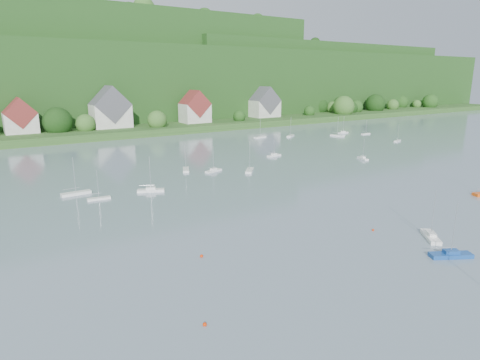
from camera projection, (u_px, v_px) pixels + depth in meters
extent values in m
cube|color=#28501E|center=(93.00, 129.00, 187.73)|extent=(600.00, 60.00, 3.00)
cube|color=#153912|center=(57.00, 85.00, 243.95)|extent=(620.00, 160.00, 40.00)
cube|color=#153912|center=(76.00, 71.00, 243.28)|extent=(240.00, 130.00, 60.00)
cube|color=#153912|center=(288.00, 80.00, 312.60)|extent=(200.00, 110.00, 48.00)
sphere|color=#204615|center=(401.00, 102.00, 300.45)|extent=(10.24, 10.24, 10.24)
sphere|color=#306224|center=(344.00, 107.00, 245.80)|extent=(12.88, 12.88, 12.88)
sphere|color=black|center=(320.00, 106.00, 259.19)|extent=(10.46, 10.46, 10.46)
sphere|color=#204615|center=(309.00, 111.00, 237.79)|extent=(6.45, 6.45, 6.45)
sphere|color=#306224|center=(417.00, 104.00, 300.36)|extent=(6.37, 6.37, 6.37)
sphere|color=black|center=(339.00, 106.00, 262.74)|extent=(10.68, 10.68, 10.68)
sphere|color=black|center=(375.00, 104.00, 270.24)|extent=(12.85, 12.85, 12.85)
sphere|color=#306224|center=(86.00, 124.00, 170.04)|extent=(8.19, 8.19, 8.19)
sphere|color=#306224|center=(345.00, 106.00, 260.84)|extent=(10.50, 10.50, 10.50)
sphere|color=black|center=(351.00, 108.00, 255.47)|extent=(8.05, 8.05, 8.05)
sphere|color=#306224|center=(193.00, 113.00, 204.98)|extent=(12.16, 12.16, 12.16)
sphere|color=#306224|center=(157.00, 120.00, 182.68)|extent=(8.73, 8.73, 8.73)
sphere|color=#204615|center=(393.00, 105.00, 282.78)|extent=(7.74, 7.74, 7.74)
sphere|color=#204615|center=(356.00, 107.00, 260.24)|extent=(8.84, 8.84, 8.84)
sphere|color=#204615|center=(430.00, 102.00, 299.51)|extent=(11.28, 11.28, 11.28)
sphere|color=#204615|center=(239.00, 117.00, 208.22)|extent=(6.24, 6.24, 6.24)
sphere|color=black|center=(259.00, 112.00, 229.99)|extent=(8.16, 8.16, 8.16)
sphere|color=#306224|center=(333.00, 108.00, 257.72)|extent=(8.09, 8.09, 8.09)
sphere|color=#306224|center=(393.00, 105.00, 281.58)|extent=(8.14, 8.14, 8.14)
sphere|color=black|center=(58.00, 122.00, 166.30)|extent=(11.92, 11.92, 11.92)
sphere|color=#204615|center=(129.00, 13.00, 239.01)|extent=(12.83, 12.83, 12.83)
sphere|color=#204615|center=(50.00, 13.00, 238.48)|extent=(12.73, 12.73, 12.73)
sphere|color=#204615|center=(205.00, 18.00, 253.98)|extent=(11.50, 11.50, 11.50)
sphere|color=#204615|center=(151.00, 19.00, 266.33)|extent=(14.65, 14.65, 14.65)
sphere|color=#306224|center=(144.00, 8.00, 219.69)|extent=(11.95, 11.95, 11.95)
sphere|color=#204615|center=(258.00, 21.00, 268.46)|extent=(9.76, 9.76, 9.76)
sphere|color=black|center=(54.00, 5.00, 206.80)|extent=(8.21, 8.21, 8.21)
sphere|color=#306224|center=(5.00, 7.00, 215.57)|extent=(12.24, 12.24, 12.24)
sphere|color=#306224|center=(248.00, 22.00, 269.42)|extent=(9.00, 9.00, 9.00)
sphere|color=#204615|center=(218.00, 23.00, 274.42)|extent=(8.03, 8.03, 8.03)
sphere|color=#306224|center=(303.00, 46.00, 317.89)|extent=(9.52, 9.52, 9.52)
sphere|color=#306224|center=(352.00, 49.00, 348.63)|extent=(9.12, 9.12, 9.12)
sphere|color=#306224|center=(217.00, 40.00, 277.07)|extent=(14.97, 14.97, 14.97)
sphere|color=black|center=(315.00, 43.00, 286.27)|extent=(7.52, 7.52, 7.52)
sphere|color=#204615|center=(190.00, 39.00, 263.61)|extent=(9.78, 9.78, 9.78)
sphere|color=#204615|center=(244.00, 42.00, 284.49)|extent=(12.02, 12.02, 12.02)
sphere|color=black|center=(282.00, 41.00, 279.09)|extent=(11.57, 11.57, 11.57)
sphere|color=#204615|center=(276.00, 38.00, 260.03)|extent=(12.65, 12.65, 12.65)
sphere|color=#306224|center=(294.00, 41.00, 275.56)|extent=(8.28, 8.28, 8.28)
sphere|color=black|center=(289.00, 46.00, 318.17)|extent=(7.47, 7.47, 7.47)
sphere|color=#306224|center=(224.00, 40.00, 267.58)|extent=(9.48, 9.48, 9.48)
sphere|color=black|center=(303.00, 55.00, 336.68)|extent=(8.43, 8.43, 8.43)
sphere|color=black|center=(320.00, 52.00, 311.04)|extent=(13.54, 13.54, 13.54)
sphere|color=black|center=(245.00, 50.00, 283.37)|extent=(15.08, 15.08, 15.08)
sphere|color=#306224|center=(220.00, 50.00, 290.55)|extent=(15.99, 15.99, 15.99)
sphere|color=black|center=(47.00, 44.00, 234.15)|extent=(15.72, 15.72, 15.72)
sphere|color=#306224|center=(305.00, 56.00, 376.41)|extent=(14.17, 14.17, 14.17)
sphere|color=#204615|center=(76.00, 46.00, 238.68)|extent=(10.54, 10.54, 10.54)
sphere|color=black|center=(376.00, 54.00, 329.58)|extent=(14.14, 14.14, 14.14)
cube|color=beige|center=(21.00, 123.00, 161.48)|extent=(12.00, 9.00, 8.00)
cube|color=maroon|center=(20.00, 113.00, 160.50)|extent=(12.00, 9.36, 12.00)
cube|color=beige|center=(111.00, 116.00, 179.09)|extent=(16.00, 11.00, 10.00)
cube|color=#515057|center=(110.00, 104.00, 177.87)|extent=(16.00, 11.44, 16.00)
cube|color=beige|center=(195.00, 113.00, 198.93)|extent=(13.00, 10.00, 9.00)
cube|color=maroon|center=(195.00, 104.00, 197.83)|extent=(13.00, 10.40, 13.00)
cube|color=beige|center=(265.00, 109.00, 226.17)|extent=(15.00, 10.00, 9.00)
cube|color=#515057|center=(265.00, 100.00, 225.07)|extent=(15.00, 10.40, 15.00)
cube|color=#194895|center=(451.00, 255.00, 57.91)|extent=(5.98, 4.31, 0.59)
cube|color=#194895|center=(451.00, 252.00, 57.78)|extent=(2.37, 2.02, 0.50)
cylinder|color=silver|center=(454.00, 229.00, 56.94)|extent=(0.10, 0.10, 7.39)
cylinder|color=silver|center=(446.00, 248.00, 57.56)|extent=(2.88, 1.64, 0.08)
cube|color=white|center=(431.00, 237.00, 64.63)|extent=(4.99, 5.43, 0.58)
cube|color=white|center=(431.00, 233.00, 64.50)|extent=(2.17, 2.27, 0.50)
cylinder|color=silver|center=(433.00, 213.00, 63.68)|extent=(0.10, 0.10, 7.22)
cylinder|color=silver|center=(433.00, 232.00, 63.50)|extent=(2.13, 2.46, 0.08)
sphere|color=red|center=(373.00, 231.00, 67.98)|extent=(0.39, 0.39, 0.39)
sphere|color=red|center=(202.00, 257.00, 58.05)|extent=(0.48, 0.48, 0.48)
sphere|color=red|center=(205.00, 325.00, 42.07)|extent=(0.44, 0.44, 0.44)
cube|color=white|center=(343.00, 133.00, 183.85)|extent=(5.88, 2.38, 0.57)
cube|color=white|center=(343.00, 132.00, 183.72)|extent=(2.14, 1.39, 0.50)
cylinder|color=silver|center=(344.00, 124.00, 182.91)|extent=(0.10, 0.10, 7.14)
cylinder|color=silver|center=(342.00, 130.00, 183.01)|extent=(3.12, 0.52, 0.08)
cube|color=white|center=(250.00, 170.00, 110.16)|extent=(5.17, 5.55, 0.59)
cylinder|color=silver|center=(250.00, 156.00, 109.18)|extent=(0.10, 0.10, 7.42)
cylinder|color=silver|center=(249.00, 167.00, 109.01)|extent=(2.22, 2.50, 0.08)
cube|color=white|center=(366.00, 134.00, 180.91)|extent=(4.79, 1.46, 0.48)
cylinder|color=silver|center=(366.00, 126.00, 180.12)|extent=(0.10, 0.10, 5.95)
cylinder|color=silver|center=(365.00, 131.00, 180.23)|extent=(2.62, 0.15, 0.08)
cube|color=white|center=(290.00, 136.00, 174.23)|extent=(6.01, 4.93, 0.61)
cylinder|color=silver|center=(291.00, 126.00, 173.21)|extent=(0.10, 0.10, 7.67)
cylinder|color=silver|center=(290.00, 133.00, 173.10)|extent=(2.81, 2.00, 0.08)
cube|color=white|center=(363.00, 159.00, 126.45)|extent=(2.71, 4.87, 0.47)
cube|color=white|center=(363.00, 157.00, 126.34)|extent=(1.39, 1.85, 0.50)
cylinder|color=silver|center=(364.00, 148.00, 125.68)|extent=(0.10, 0.10, 5.86)
cylinder|color=silver|center=(364.00, 155.00, 125.52)|extent=(0.88, 2.48, 0.08)
cube|color=white|center=(99.00, 199.00, 84.99)|extent=(4.77, 1.84, 0.46)
cylinder|color=silver|center=(98.00, 184.00, 84.22)|extent=(0.10, 0.10, 5.81)
cylinder|color=silver|center=(95.00, 194.00, 84.41)|extent=(2.55, 0.38, 0.08)
cube|color=white|center=(186.00, 170.00, 111.04)|extent=(3.78, 5.72, 0.56)
cylinder|color=silver|center=(185.00, 156.00, 110.12)|extent=(0.10, 0.10, 6.98)
cylinder|color=silver|center=(186.00, 166.00, 109.95)|extent=(1.37, 2.82, 0.08)
cube|color=white|center=(214.00, 171.00, 109.82)|extent=(5.32, 2.81, 0.51)
cube|color=white|center=(214.00, 169.00, 109.69)|extent=(2.00, 1.47, 0.50)
cylinder|color=silver|center=(213.00, 158.00, 108.97)|extent=(0.10, 0.10, 6.41)
cylinder|color=silver|center=(211.00, 167.00, 108.97)|extent=(2.73, 0.86, 0.08)
cube|color=white|center=(76.00, 193.00, 88.49)|extent=(6.17, 1.92, 0.61)
cylinder|color=silver|center=(74.00, 175.00, 87.49)|extent=(0.10, 0.10, 7.64)
cylinder|color=silver|center=(71.00, 189.00, 87.69)|extent=(3.36, 0.19, 0.08)
cube|color=white|center=(151.00, 190.00, 90.84)|extent=(6.01, 3.92, 0.59)
cube|color=white|center=(151.00, 188.00, 90.70)|extent=(2.34, 1.89, 0.50)
cylinder|color=silver|center=(150.00, 173.00, 89.87)|extent=(0.10, 0.10, 7.32)
cylinder|color=silver|center=(147.00, 185.00, 90.41)|extent=(2.96, 1.41, 0.08)
cube|color=white|center=(260.00, 137.00, 170.14)|extent=(5.87, 2.42, 0.57)
cylinder|color=silver|center=(260.00, 128.00, 169.20)|extent=(0.10, 0.10, 7.12)
cylinder|color=silver|center=(259.00, 135.00, 169.30)|extent=(3.11, 0.54, 0.08)
cube|color=white|center=(337.00, 136.00, 175.01)|extent=(3.06, 6.25, 0.60)
cylinder|color=silver|center=(338.00, 126.00, 174.02)|extent=(0.10, 0.10, 7.52)
cylinder|color=silver|center=(336.00, 133.00, 175.32)|extent=(0.86, 3.24, 0.08)
cube|color=white|center=(274.00, 156.00, 130.97)|extent=(5.35, 2.21, 0.52)
cube|color=white|center=(274.00, 154.00, 130.84)|extent=(1.95, 1.28, 0.50)
cylinder|color=silver|center=(274.00, 145.00, 130.11)|extent=(0.10, 0.10, 6.48)
cylinder|color=silver|center=(272.00, 152.00, 130.18)|extent=(2.83, 0.51, 0.08)
cube|color=white|center=(397.00, 141.00, 161.03)|extent=(5.18, 2.99, 0.50)
cylinder|color=silver|center=(398.00, 132.00, 160.21)|extent=(0.10, 0.10, 6.25)
cylinder|color=silver|center=(397.00, 138.00, 160.17)|extent=(2.62, 0.99, 0.08)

